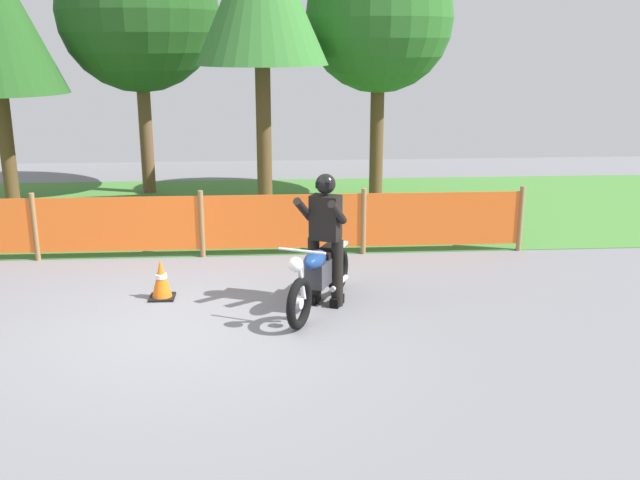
{
  "coord_description": "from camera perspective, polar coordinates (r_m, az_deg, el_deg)",
  "views": [
    {
      "loc": [
        1.06,
        -8.07,
        3.29
      ],
      "look_at": [
        1.66,
        0.48,
        0.9
      ],
      "focal_mm": 40.78,
      "sensor_mm": 36.0,
      "label": 1
    }
  ],
  "objects": [
    {
      "name": "traffic_cone",
      "position": [
        9.68,
        -12.35,
        -3.04
      ],
      "size": [
        0.32,
        0.32,
        0.53
      ],
      "color": "black",
      "rests_on": "ground"
    },
    {
      "name": "tree_rightmost",
      "position": [
        15.15,
        4.66,
        16.91
      ],
      "size": [
        2.94,
        2.94,
        5.15
      ],
      "color": "brown",
      "rests_on": "ground"
    },
    {
      "name": "rider_lead",
      "position": [
        9.07,
        0.45,
        0.63
      ],
      "size": [
        0.69,
        0.78,
        1.69
      ],
      "rotation": [
        0.0,
        0.0,
        -2.0
      ],
      "color": "black",
      "rests_on": "ground"
    },
    {
      "name": "ground",
      "position": [
        8.78,
        -10.72,
        -6.78
      ],
      "size": [
        24.0,
        24.0,
        0.02
      ],
      "primitive_type": "cube",
      "color": "slate"
    },
    {
      "name": "motorcycle_lead",
      "position": [
        9.02,
        -0.02,
        -2.75
      ],
      "size": [
        0.98,
        1.84,
        0.94
      ],
      "rotation": [
        0.0,
        0.0,
        -2.0
      ],
      "color": "black",
      "rests_on": "ground"
    },
    {
      "name": "tree_near_left",
      "position": [
        16.17,
        -14.08,
        17.01
      ],
      "size": [
        3.33,
        3.33,
        5.5
      ],
      "color": "brown",
      "rests_on": "ground"
    },
    {
      "name": "barrier_fence",
      "position": [
        11.32,
        -9.27,
        1.32
      ],
      "size": [
        10.12,
        0.08,
        1.05
      ],
      "color": "olive",
      "rests_on": "ground"
    },
    {
      "name": "grass_verge",
      "position": [
        14.48,
        -8.12,
        2.31
      ],
      "size": [
        24.0,
        6.27,
        0.01
      ],
      "primitive_type": "cube",
      "color": "#427A33",
      "rests_on": "ground"
    }
  ]
}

